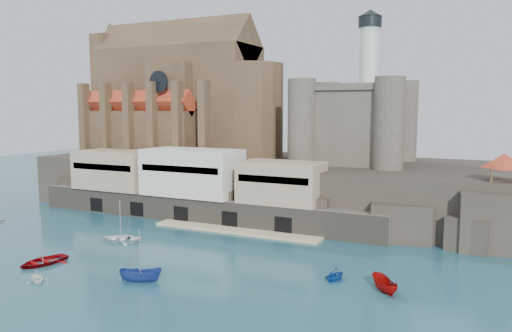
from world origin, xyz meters
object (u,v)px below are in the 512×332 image
object	(u,v)px
church	(183,101)
castle_keep	(355,120)
boat_2	(141,281)
boat_0	(43,264)
boat_1	(37,281)
pavilion	(504,163)

from	to	relation	value
church	castle_keep	world-z (taller)	church
church	boat_2	distance (m)	61.22
boat_0	boat_1	distance (m)	7.09
church	boat_1	size ratio (longest dim) A/B	14.71
boat_0	boat_1	xyz separation A→B (m)	(4.85, -5.17, 0.00)
boat_2	boat_1	bearing A→B (deg)	93.63
pavilion	church	bearing A→B (deg)	166.52
pavilion	castle_keep	bearing A→B (deg)	149.82
castle_keep	boat_2	world-z (taller)	castle_keep
castle_keep	boat_2	size ratio (longest dim) A/B	5.62
boat_0	boat_2	size ratio (longest dim) A/B	1.26
castle_keep	church	bearing A→B (deg)	178.89
castle_keep	boat_0	distance (m)	60.43
castle_keep	boat_0	world-z (taller)	castle_keep
boat_1	boat_0	bearing A→B (deg)	70.33
castle_keep	pavilion	distance (m)	30.50
church	pavilion	bearing A→B (deg)	-13.48
boat_1	pavilion	bearing A→B (deg)	-24.42
castle_keep	pavilion	size ratio (longest dim) A/B	4.58
castle_keep	boat_2	distance (m)	54.32
castle_keep	boat_0	size ratio (longest dim) A/B	4.45
church	pavilion	xyz separation A→B (m)	(66.13, -15.85, -9.40)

